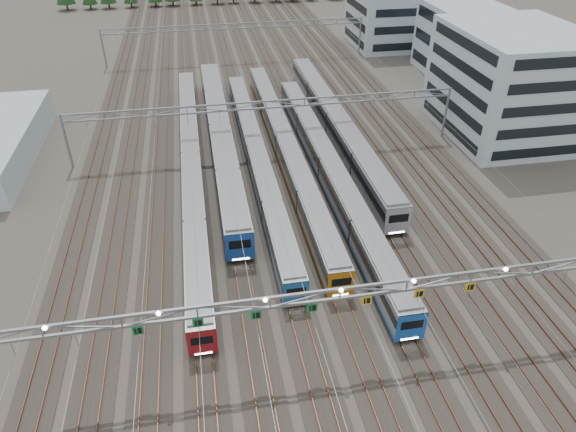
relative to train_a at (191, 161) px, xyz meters
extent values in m
plane|color=#47423A|center=(11.25, -34.90, -1.92)|extent=(400.00, 400.00, 0.00)
cube|color=#2D2823|center=(11.25, 65.10, -1.88)|extent=(54.00, 260.00, 0.08)
cube|color=brown|center=(-14.22, 65.10, -1.76)|extent=(0.08, 260.00, 0.16)
cube|color=brown|center=(36.72, 65.10, -1.76)|extent=(0.08, 260.00, 0.16)
cube|color=brown|center=(10.53, 65.10, -1.76)|extent=(0.08, 260.00, 0.16)
cube|color=brown|center=(11.97, 65.10, -1.76)|extent=(0.08, 260.00, 0.16)
cube|color=black|center=(0.00, 0.05, -1.52)|extent=(2.13, 65.12, 0.32)
cube|color=#929499|center=(0.00, 0.05, 0.05)|extent=(2.51, 66.45, 2.82)
cube|color=black|center=(0.00, 0.05, 0.38)|extent=(2.57, 66.12, 0.85)
cube|color=maroon|center=(0.00, 0.05, -1.14)|extent=(2.56, 66.12, 0.31)
cube|color=slate|center=(0.00, 0.05, 1.55)|extent=(2.26, 65.12, 0.22)
cube|color=maroon|center=(0.00, -33.13, 0.05)|extent=(2.53, 0.12, 2.82)
cube|color=black|center=(0.00, -33.16, 0.38)|extent=(1.88, 0.10, 0.85)
cube|color=white|center=(0.00, -33.19, -1.18)|extent=(1.50, 0.06, 0.13)
cube|color=black|center=(4.50, 7.04, -1.48)|extent=(2.61, 55.08, 0.39)
cube|color=#929499|center=(4.50, 7.04, 0.43)|extent=(3.07, 56.21, 3.46)
cube|color=black|center=(4.50, 7.04, 0.85)|extent=(3.13, 55.93, 1.04)
cube|color=#1C4BAB|center=(4.50, 7.04, -1.02)|extent=(3.12, 55.93, 0.38)
cube|color=slate|center=(4.50, 7.04, 2.27)|extent=(2.76, 55.08, 0.27)
cube|color=#1C4BAB|center=(4.50, -21.02, 0.43)|extent=(3.09, 0.12, 3.46)
cube|color=black|center=(4.50, -21.05, 0.85)|extent=(2.30, 0.10, 1.04)
cube|color=white|center=(4.50, -21.08, -1.07)|extent=(1.84, 0.06, 0.16)
cube|color=black|center=(9.00, 0.30, -1.52)|extent=(2.11, 56.77, 0.32)
cube|color=#929499|center=(9.00, 0.30, 0.03)|extent=(2.48, 57.93, 2.79)
cube|color=black|center=(9.00, 0.30, 0.37)|extent=(2.54, 57.64, 0.84)
cube|color=#1D5F9E|center=(9.00, 0.30, -1.14)|extent=(2.53, 57.64, 0.31)
cube|color=slate|center=(9.00, 0.30, 1.52)|extent=(2.24, 56.77, 0.22)
cube|color=#1D5F9E|center=(9.00, -28.62, 0.03)|extent=(2.50, 0.12, 2.79)
cube|color=black|center=(9.00, -28.65, 0.37)|extent=(1.86, 0.10, 0.84)
cube|color=white|center=(9.00, -28.68, -1.19)|extent=(1.49, 0.06, 0.13)
cube|color=black|center=(13.50, 2.48, -1.51)|extent=(2.23, 60.25, 0.34)
cube|color=#929499|center=(13.50, 2.48, 0.12)|extent=(2.62, 61.48, 2.95)
cube|color=black|center=(13.50, 2.48, 0.48)|extent=(2.68, 61.17, 0.89)
cube|color=#C47511|center=(13.50, 2.48, -1.12)|extent=(2.67, 61.17, 0.33)
cube|color=slate|center=(13.50, 2.48, 1.69)|extent=(2.36, 60.25, 0.23)
cube|color=#C47511|center=(13.50, -28.20, 0.12)|extent=(2.64, 0.12, 2.95)
cube|color=black|center=(13.50, -28.23, 0.48)|extent=(1.97, 0.10, 0.89)
cube|color=white|center=(13.50, -28.26, -1.16)|extent=(1.57, 0.06, 0.14)
cube|color=black|center=(18.00, -5.45, -1.50)|extent=(2.32, 57.60, 0.35)
cube|color=#929499|center=(18.00, -5.45, 0.20)|extent=(2.72, 58.78, 3.06)
cube|color=black|center=(18.00, -5.45, 0.56)|extent=(2.78, 58.49, 0.92)
cube|color=blue|center=(18.00, -5.45, -1.09)|extent=(2.77, 58.49, 0.34)
cube|color=slate|center=(18.00, -5.45, 1.82)|extent=(2.45, 57.60, 0.24)
cube|color=blue|center=(18.00, -34.79, 0.20)|extent=(2.74, 0.12, 3.06)
cube|color=black|center=(18.00, -34.82, 0.56)|extent=(2.04, 0.10, 0.92)
cube|color=white|center=(18.00, -34.85, -1.14)|extent=(1.63, 0.06, 0.15)
cube|color=black|center=(22.50, 7.82, -1.48)|extent=(2.62, 53.56, 0.40)
cube|color=#929499|center=(22.50, 7.82, 0.44)|extent=(3.09, 54.65, 3.47)
cube|color=black|center=(22.50, 7.82, 0.86)|extent=(3.15, 54.38, 1.05)
cube|color=#9C9DAA|center=(22.50, 7.82, -1.02)|extent=(3.14, 54.38, 0.39)
cube|color=slate|center=(22.50, 7.82, 2.29)|extent=(2.78, 53.56, 0.28)
cube|color=#9C9DAA|center=(22.50, -19.46, 0.44)|extent=(3.11, 0.12, 3.47)
cube|color=black|center=(22.50, -19.49, 0.86)|extent=(2.31, 0.10, 1.05)
cube|color=white|center=(22.50, -19.52, -1.07)|extent=(1.85, 0.06, 0.17)
cube|color=gray|center=(11.25, -34.90, 5.88)|extent=(56.00, 0.22, 0.22)
cube|color=gray|center=(11.25, -34.90, 4.88)|extent=(56.00, 0.22, 0.22)
cube|color=#177534|center=(-4.50, -35.02, 4.38)|extent=(0.85, 0.06, 0.85)
cube|color=#177534|center=(0.00, -35.02, 4.38)|extent=(0.85, 0.06, 0.85)
cube|color=#177534|center=(4.50, -35.02, 4.38)|extent=(0.85, 0.06, 0.85)
cube|color=#177534|center=(9.00, -35.02, 4.38)|extent=(0.85, 0.06, 0.85)
cube|color=gold|center=(13.50, -35.02, 4.38)|extent=(0.85, 0.06, 0.85)
cube|color=gold|center=(18.00, -35.02, 4.38)|extent=(0.85, 0.06, 0.85)
cube|color=gold|center=(22.50, -35.02, 4.38)|extent=(0.85, 0.06, 0.85)
cylinder|color=gray|center=(-16.75, 5.10, 2.08)|extent=(0.36, 0.36, 8.00)
cylinder|color=gray|center=(39.25, 5.10, 2.08)|extent=(0.36, 0.36, 8.00)
cube|color=gray|center=(11.25, 5.10, 5.88)|extent=(56.00, 0.22, 0.22)
cube|color=gray|center=(11.25, 5.10, 4.88)|extent=(56.00, 0.22, 0.22)
cylinder|color=gray|center=(-16.75, 50.10, 2.08)|extent=(0.36, 0.36, 8.00)
cylinder|color=gray|center=(39.25, 50.10, 2.08)|extent=(0.36, 0.36, 8.00)
cube|color=gray|center=(11.25, 50.10, 5.88)|extent=(56.00, 0.22, 0.22)
cube|color=gray|center=(11.25, 50.10, 4.88)|extent=(56.00, 0.22, 0.22)
cube|color=#ACC1CE|center=(49.15, 5.19, 6.11)|extent=(18.00, 22.00, 16.05)
cube|color=#ACC1CE|center=(55.31, 33.48, 4.76)|extent=(14.00, 16.00, 13.36)
cube|color=#ACC1CE|center=(50.70, 55.69, 5.40)|extent=(22.00, 18.00, 14.64)
camera|label=1|loc=(1.74, -63.80, 33.25)|focal=32.00mm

